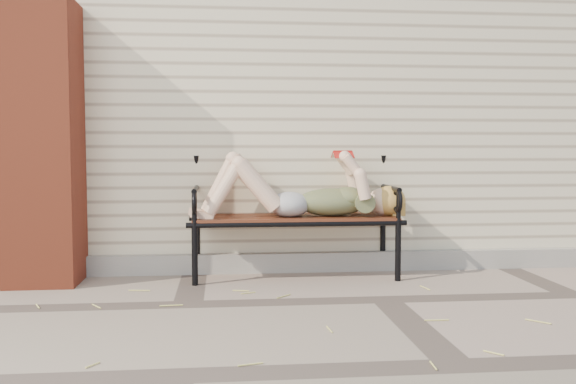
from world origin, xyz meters
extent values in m
plane|color=gray|center=(0.00, 0.00, 0.00)|extent=(80.00, 80.00, 0.00)
cube|color=beige|center=(0.00, 3.00, 1.50)|extent=(8.00, 4.00, 3.00)
cube|color=#A49E94|center=(0.00, 0.97, 0.07)|extent=(8.00, 0.10, 0.15)
cube|color=#9A3B22|center=(-2.30, 0.75, 1.00)|extent=(0.50, 0.50, 2.00)
cylinder|color=black|center=(-1.23, 0.55, 0.22)|extent=(0.04, 0.04, 0.44)
cylinder|color=black|center=(-1.23, 1.00, 0.22)|extent=(0.04, 0.04, 0.44)
cylinder|color=black|center=(0.23, 0.55, 0.22)|extent=(0.04, 0.04, 0.44)
cylinder|color=black|center=(0.23, 1.00, 0.22)|extent=(0.04, 0.04, 0.44)
cube|color=maroon|center=(-0.50, 0.78, 0.44)|extent=(1.50, 0.48, 0.03)
cylinder|color=black|center=(-0.50, 0.55, 0.42)|extent=(1.58, 0.04, 0.04)
cylinder|color=black|center=(-0.50, 1.00, 0.42)|extent=(1.58, 0.04, 0.04)
torus|color=black|center=(-0.50, 1.11, 0.94)|extent=(0.27, 0.04, 0.27)
ellipsoid|color=#0B334D|center=(-0.22, 0.75, 0.56)|extent=(0.53, 0.31, 0.21)
ellipsoid|color=#0B334D|center=(-0.10, 0.75, 0.60)|extent=(0.26, 0.30, 0.16)
ellipsoid|color=#B2B2B7|center=(-0.54, 0.75, 0.55)|extent=(0.30, 0.34, 0.19)
sphere|color=beige|center=(0.16, 0.75, 0.56)|extent=(0.22, 0.22, 0.22)
ellipsoid|color=#DCA753|center=(0.21, 0.75, 0.57)|extent=(0.25, 0.25, 0.23)
cube|color=#A61713|center=(-0.14, 0.75, 0.94)|extent=(0.14, 0.02, 0.02)
cube|color=white|center=(-0.14, 0.70, 0.91)|extent=(0.14, 0.09, 0.05)
cube|color=white|center=(-0.14, 0.79, 0.91)|extent=(0.14, 0.09, 0.05)
cube|color=#A61713|center=(-0.14, 0.70, 0.92)|extent=(0.15, 0.09, 0.05)
cube|color=#A61713|center=(-0.14, 0.79, 0.92)|extent=(0.15, 0.09, 0.05)
cylinder|color=#D5CE68|center=(-0.84, 0.42, 0.01)|extent=(0.03, 0.09, 0.01)
cylinder|color=#D5CE68|center=(-1.75, -0.92, 0.01)|extent=(0.14, 0.09, 0.01)
cylinder|color=#D5CE68|center=(0.45, -0.82, 0.01)|extent=(0.08, 0.06, 0.01)
cylinder|color=#D5CE68|center=(0.46, -0.37, 0.01)|extent=(0.14, 0.04, 0.01)
cylinder|color=#D5CE68|center=(-2.12, -0.60, 0.01)|extent=(0.11, 0.04, 0.01)
cylinder|color=#D5CE68|center=(-0.25, -0.91, 0.01)|extent=(0.09, 0.10, 0.01)
cylinder|color=#D5CE68|center=(-1.66, -1.21, 0.01)|extent=(0.12, 0.10, 0.01)
cylinder|color=#D5CE68|center=(-0.17, -0.23, 0.01)|extent=(0.08, 0.06, 0.01)
cylinder|color=#D5CE68|center=(-0.51, -0.59, 0.01)|extent=(0.11, 0.08, 0.01)
cylinder|color=#D5CE68|center=(-0.16, 0.31, 0.01)|extent=(0.08, 0.03, 0.01)
cylinder|color=#D5CE68|center=(-0.19, -0.31, 0.01)|extent=(0.08, 0.06, 0.01)
cylinder|color=#D5CE68|center=(-1.51, -0.46, 0.01)|extent=(0.10, 0.04, 0.01)
cylinder|color=#D5CE68|center=(0.59, 0.21, 0.01)|extent=(0.03, 0.11, 0.01)
cylinder|color=#D5CE68|center=(0.01, -0.08, 0.01)|extent=(0.11, 0.08, 0.01)
camera|label=1|loc=(-1.03, -3.95, 0.97)|focal=40.00mm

